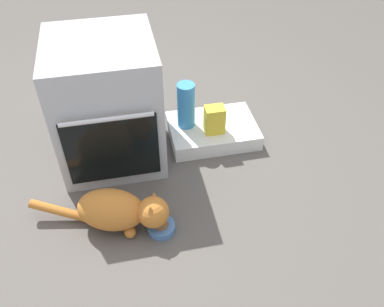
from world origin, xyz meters
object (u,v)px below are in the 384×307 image
at_px(water_bottle, 186,105).
at_px(food_bowl, 161,227).
at_px(snack_bag, 214,120).
at_px(oven, 107,104).
at_px(cat, 119,210).
at_px(pantry_cabinet, 213,131).

bearing_deg(water_bottle, food_bowl, -110.92).
bearing_deg(food_bowl, snack_bag, 54.93).
distance_m(food_bowl, snack_bag, 0.77).
relative_size(oven, food_bowl, 5.25).
distance_m(oven, food_bowl, 0.77).
xyz_separation_m(water_bottle, snack_bag, (0.16, -0.10, -0.06)).
bearing_deg(cat, food_bowl, -0.00).
height_order(food_bowl, snack_bag, snack_bag).
bearing_deg(oven, pantry_cabinet, 2.21).
height_order(oven, snack_bag, oven).
bearing_deg(pantry_cabinet, snack_bag, -98.15).
distance_m(pantry_cabinet, water_bottle, 0.26).
bearing_deg(snack_bag, oven, 176.22).
height_order(cat, water_bottle, water_bottle).
relative_size(food_bowl, snack_bag, 0.80).
bearing_deg(oven, cat, -90.78).
bearing_deg(water_bottle, pantry_cabinet, -11.97).
bearing_deg(food_bowl, water_bottle, 69.08).
xyz_separation_m(oven, water_bottle, (0.47, 0.06, -0.12)).
distance_m(pantry_cabinet, snack_bag, 0.16).
bearing_deg(food_bowl, pantry_cabinet, 57.06).
bearing_deg(pantry_cabinet, water_bottle, 168.03).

